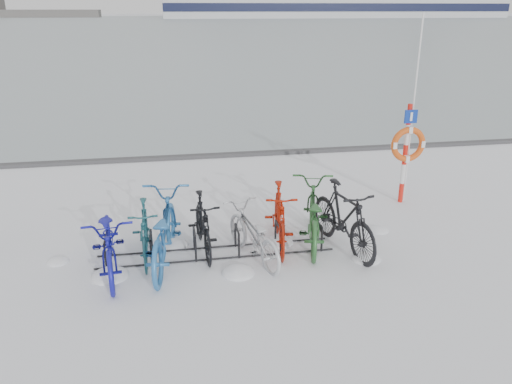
{
  "coord_description": "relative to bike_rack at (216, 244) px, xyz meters",
  "views": [
    {
      "loc": [
        -0.69,
        -7.65,
        3.95
      ],
      "look_at": [
        0.8,
        0.6,
        0.86
      ],
      "focal_mm": 35.0,
      "sensor_mm": 36.0,
      "label": 1
    }
  ],
  "objects": [
    {
      "name": "snow_drifts",
      "position": [
        0.21,
        -0.13,
        -0.18
      ],
      "size": [
        6.11,
        1.77,
        0.21
      ],
      "color": "white",
      "rests_on": "ground"
    },
    {
      "name": "bike_4",
      "position": [
        0.59,
        -0.24,
        0.29
      ],
      "size": [
        1.13,
        1.89,
        0.94
      ],
      "primitive_type": "imported",
      "rotation": [
        0.0,
        0.0,
        3.45
      ],
      "color": "#B6BABF",
      "rests_on": "ground"
    },
    {
      "name": "bike_5",
      "position": [
        1.14,
        0.19,
        0.37
      ],
      "size": [
        0.78,
        1.9,
        1.11
      ],
      "primitive_type": "imported",
      "rotation": [
        0.0,
        0.0,
        -0.14
      ],
      "color": "#A11A07",
      "rests_on": "ground"
    },
    {
      "name": "bike_rack",
      "position": [
        0.0,
        0.0,
        0.0
      ],
      "size": [
        4.0,
        0.48,
        0.46
      ],
      "color": "black",
      "rests_on": "ground"
    },
    {
      "name": "bike_7",
      "position": [
        2.19,
        -0.16,
        0.42
      ],
      "size": [
        0.98,
        2.07,
        1.2
      ],
      "primitive_type": "imported",
      "rotation": [
        0.0,
        0.0,
        0.21
      ],
      "color": "black",
      "rests_on": "ground"
    },
    {
      "name": "quay_edge",
      "position": [
        0.0,
        5.9,
        -0.13
      ],
      "size": [
        400.0,
        0.25,
        0.1
      ],
      "primitive_type": "cube",
      "color": "#3F3F42",
      "rests_on": "ground"
    },
    {
      "name": "bike_3",
      "position": [
        -0.2,
        0.2,
        0.33
      ],
      "size": [
        0.59,
        1.73,
        1.02
      ],
      "primitive_type": "imported",
      "rotation": [
        0.0,
        0.0,
        0.07
      ],
      "color": "black",
      "rests_on": "ground"
    },
    {
      "name": "bike_0",
      "position": [
        -1.71,
        -0.26,
        0.36
      ],
      "size": [
        0.97,
        2.15,
        1.09
      ],
      "primitive_type": "imported",
      "rotation": [
        0.0,
        0.0,
        0.12
      ],
      "color": "#151696",
      "rests_on": "ground"
    },
    {
      "name": "ice_sheet",
      "position": [
        0.0,
        155.0,
        -0.17
      ],
      "size": [
        400.0,
        298.0,
        0.02
      ],
      "primitive_type": "cube",
      "color": "#919EA4",
      "rests_on": "ground"
    },
    {
      "name": "bike_1",
      "position": [
        -1.17,
        0.11,
        0.31
      ],
      "size": [
        0.49,
        1.65,
        0.99
      ],
      "primitive_type": "imported",
      "rotation": [
        0.0,
        0.0,
        0.02
      ],
      "color": "#1B4F57",
      "rests_on": "ground"
    },
    {
      "name": "bike_2",
      "position": [
        -0.87,
        -0.13,
        0.41
      ],
      "size": [
        1.1,
        2.36,
        1.19
      ],
      "primitive_type": "imported",
      "rotation": [
        0.0,
        0.0,
        3.0
      ],
      "color": "#2A6BAD",
      "rests_on": "ground"
    },
    {
      "name": "ground",
      "position": [
        0.0,
        0.0,
        -0.18
      ],
      "size": [
        900.0,
        900.0,
        0.0
      ],
      "primitive_type": "plane",
      "color": "white",
      "rests_on": "ground"
    },
    {
      "name": "bike_6",
      "position": [
        1.75,
        0.2,
        0.38
      ],
      "size": [
        1.26,
        2.26,
        1.12
      ],
      "primitive_type": "imported",
      "rotation": [
        0.0,
        0.0,
        2.88
      ],
      "color": "#295D2B",
      "rests_on": "ground"
    },
    {
      "name": "lifebuoy_station",
      "position": [
        4.19,
        1.68,
        1.12
      ],
      "size": [
        0.75,
        0.22,
        3.88
      ],
      "color": "red",
      "rests_on": "ground"
    }
  ]
}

